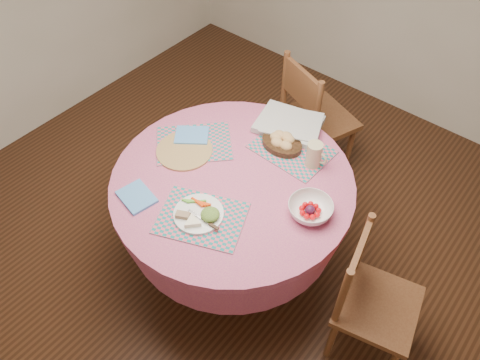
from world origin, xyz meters
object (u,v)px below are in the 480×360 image
(dining_table, at_px, (233,203))
(chair_back, at_px, (313,117))
(latte_mug, at_px, (314,155))
(fruit_bowl, at_px, (310,209))
(chair_right, at_px, (370,298))
(dinner_plate, at_px, (199,214))
(bread_bowl, at_px, (282,141))
(wicker_trivet, at_px, (184,151))

(dining_table, xyz_separation_m, chair_back, (-0.10, 0.95, -0.08))
(latte_mug, bearing_deg, fruit_bowl, -58.95)
(chair_right, height_order, dinner_plate, chair_right)
(dining_table, relative_size, bread_bowl, 5.39)
(wicker_trivet, height_order, latte_mug, latte_mug)
(chair_right, relative_size, chair_back, 0.92)
(wicker_trivet, distance_m, dinner_plate, 0.45)
(latte_mug, height_order, fruit_bowl, latte_mug)
(dinner_plate, xyz_separation_m, latte_mug, (0.22, 0.63, 0.05))
(chair_right, bearing_deg, bread_bowl, 55.22)
(fruit_bowl, bearing_deg, dinner_plate, -137.86)
(chair_right, distance_m, dinner_plate, 0.92)
(wicker_trivet, bearing_deg, fruit_bowl, 5.95)
(chair_right, distance_m, latte_mug, 0.75)
(dining_table, distance_m, dinner_plate, 0.36)
(wicker_trivet, xyz_separation_m, bread_bowl, (0.38, 0.36, 0.03))
(chair_right, bearing_deg, wicker_trivet, 79.39)
(wicker_trivet, xyz_separation_m, latte_mug, (0.58, 0.35, 0.07))
(wicker_trivet, bearing_deg, latte_mug, 31.21)
(chair_back, height_order, dinner_plate, chair_back)
(chair_back, xyz_separation_m, dinner_plate, (0.14, -1.23, 0.29))
(dining_table, xyz_separation_m, wicker_trivet, (-0.33, -0.01, 0.20))
(dining_table, distance_m, chair_right, 0.84)
(dining_table, bearing_deg, chair_right, 3.01)
(dinner_plate, bearing_deg, wicker_trivet, 142.87)
(chair_right, distance_m, fruit_bowl, 0.53)
(dining_table, height_order, chair_back, chair_back)
(chair_right, relative_size, dinner_plate, 3.41)
(latte_mug, xyz_separation_m, fruit_bowl, (0.17, -0.28, -0.04))
(chair_right, xyz_separation_m, chair_back, (-0.94, 0.91, 0.04))
(fruit_bowl, bearing_deg, chair_back, 120.85)
(dining_table, distance_m, wicker_trivet, 0.38)
(wicker_trivet, bearing_deg, dining_table, 1.88)
(chair_back, bearing_deg, wicker_trivet, 97.68)
(bread_bowl, bearing_deg, fruit_bowl, -37.32)
(fruit_bowl, bearing_deg, latte_mug, 121.05)
(chair_back, relative_size, latte_mug, 6.63)
(dinner_plate, bearing_deg, chair_right, 22.35)
(chair_right, height_order, bread_bowl, chair_right)
(wicker_trivet, bearing_deg, chair_right, 2.69)
(wicker_trivet, distance_m, bread_bowl, 0.52)
(chair_right, height_order, chair_back, chair_back)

